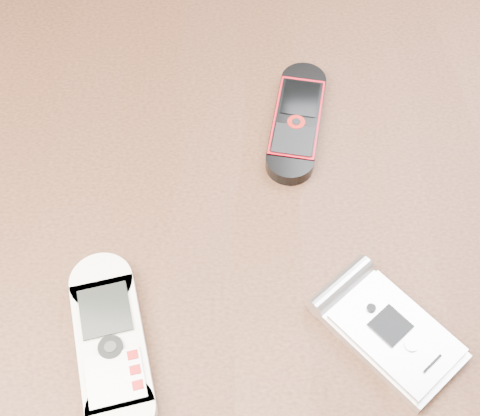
# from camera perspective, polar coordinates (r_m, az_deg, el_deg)

# --- Properties ---
(table) EXTENTS (1.20, 0.80, 0.75)m
(table) POSITION_cam_1_polar(r_m,az_deg,el_deg) (0.65, -0.44, -5.63)
(table) COLOR black
(table) RESTS_ON ground
(nokia_white) EXTENTS (0.08, 0.16, 0.02)m
(nokia_white) POSITION_cam_1_polar(r_m,az_deg,el_deg) (0.50, -10.93, -11.35)
(nokia_white) COLOR white
(nokia_white) RESTS_ON table
(nokia_black_red) EXTENTS (0.07, 0.14, 0.01)m
(nokia_black_red) POSITION_cam_1_polar(r_m,az_deg,el_deg) (0.61, 4.87, 7.47)
(nokia_black_red) COLOR black
(nokia_black_red) RESTS_ON table
(motorola_razr) EXTENTS (0.12, 0.12, 0.02)m
(motorola_razr) POSITION_cam_1_polar(r_m,az_deg,el_deg) (0.51, 12.84, -10.33)
(motorola_razr) COLOR silver
(motorola_razr) RESTS_ON table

